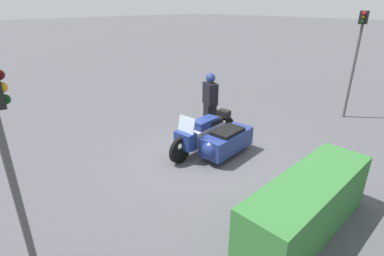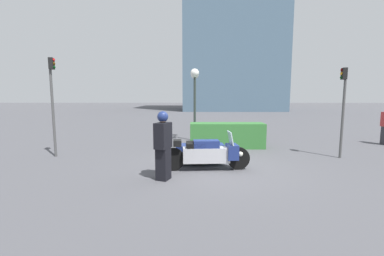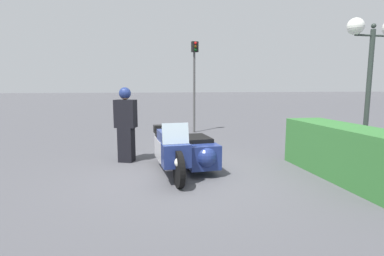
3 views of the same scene
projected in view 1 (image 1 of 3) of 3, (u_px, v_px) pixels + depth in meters
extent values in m
plane|color=#4C4C51|center=(207.00, 156.00, 7.99)|extent=(160.00, 160.00, 0.00)
cylinder|color=black|center=(180.00, 150.00, 7.57)|extent=(0.69, 0.15, 0.69)
cylinder|color=black|center=(226.00, 128.00, 8.93)|extent=(0.69, 0.15, 0.69)
cylinder|color=black|center=(228.00, 145.00, 8.01)|extent=(0.54, 0.14, 0.54)
cube|color=#B7B7BC|center=(205.00, 134.00, 8.21)|extent=(1.42, 0.49, 0.45)
cube|color=navy|center=(205.00, 123.00, 8.08)|extent=(0.78, 0.43, 0.24)
cube|color=black|center=(212.00, 121.00, 8.31)|extent=(0.58, 0.41, 0.12)
cube|color=navy|center=(185.00, 140.00, 7.63)|extent=(0.36, 0.55, 0.44)
cube|color=silver|center=(187.00, 125.00, 7.50)|extent=(0.15, 0.51, 0.40)
sphere|color=white|center=(179.00, 146.00, 7.48)|extent=(0.18, 0.18, 0.18)
cube|color=navy|center=(227.00, 141.00, 7.91)|extent=(1.61, 0.75, 0.50)
sphere|color=navy|center=(211.00, 149.00, 7.44)|extent=(0.47, 0.47, 0.48)
cube|color=black|center=(228.00, 131.00, 7.80)|extent=(0.90, 0.60, 0.09)
cube|color=black|center=(224.00, 113.00, 8.65)|extent=(0.27, 0.37, 0.18)
cube|color=black|center=(210.00, 117.00, 9.57)|extent=(0.41, 0.43, 0.85)
cube|color=black|center=(210.00, 94.00, 9.27)|extent=(0.46, 0.57, 0.68)
sphere|color=tan|center=(211.00, 79.00, 9.10)|extent=(0.23, 0.23, 0.23)
sphere|color=navy|center=(211.00, 78.00, 9.08)|extent=(0.29, 0.29, 0.29)
cube|color=#337033|center=(307.00, 206.00, 5.21)|extent=(3.17, 0.91, 1.06)
cylinder|color=#4C4C4C|center=(22.00, 217.00, 3.63)|extent=(0.09, 0.09, 2.79)
sphere|color=orange|center=(2.00, 87.00, 3.07)|extent=(0.11, 0.11, 0.11)
sphere|color=#07350F|center=(5.00, 99.00, 3.13)|extent=(0.11, 0.11, 0.11)
cylinder|color=#4C4C4C|center=(352.00, 73.00, 10.17)|extent=(0.09, 0.09, 3.16)
cube|color=black|center=(364.00, 17.00, 9.44)|extent=(0.19, 0.28, 0.40)
sphere|color=red|center=(364.00, 13.00, 9.34)|extent=(0.11, 0.11, 0.11)
sphere|color=#462D06|center=(363.00, 17.00, 9.39)|extent=(0.11, 0.11, 0.11)
sphere|color=#07350F|center=(363.00, 22.00, 9.44)|extent=(0.11, 0.11, 0.11)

